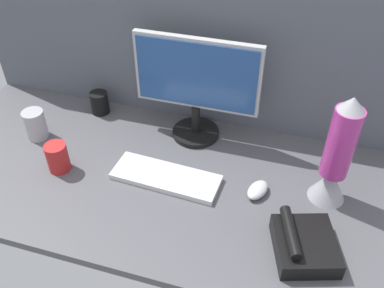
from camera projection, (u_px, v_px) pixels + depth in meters
The scene contains 10 objects.
ground_plane at pixel (168, 178), 147.06cm from camera, with size 180.00×80.00×3.00cm, color #515156.
cubicle_wall_back at pixel (199, 52), 155.38cm from camera, with size 180.00×5.00×57.14cm.
monitor at pixel (197, 84), 149.62cm from camera, with size 45.72×18.00×39.87cm.
keyboard at pixel (165, 177), 143.78cm from camera, with size 37.00×13.00×2.00cm, color silver.
mouse at pixel (258, 190), 138.15cm from camera, with size 5.60×9.60×3.40cm, color silver.
mug_steel at pixel (35, 124), 158.84cm from camera, with size 7.99×7.99×11.47cm.
mug_red_plastic at pixel (58, 157), 145.17cm from camera, with size 7.55×7.55×10.53cm.
mug_black_travel at pixel (100, 103), 172.11cm from camera, with size 7.33×7.33×9.16cm.
lava_lamp at pixel (336, 159), 127.89cm from camera, with size 11.87×11.87×38.83cm.
desk_phone at pixel (304, 244), 119.65cm from camera, with size 21.96×23.26×8.80cm.
Camera 1 is at (38.19, -98.51, 101.81)cm, focal length 39.34 mm.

